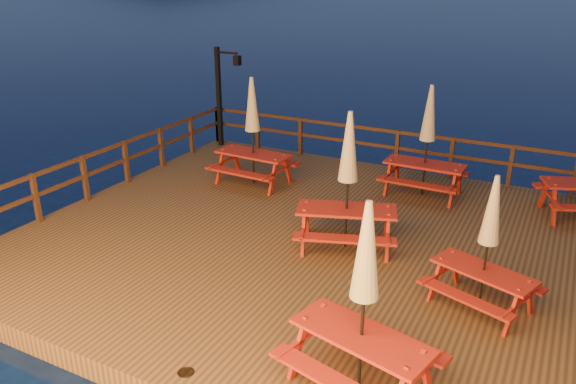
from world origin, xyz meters
name	(u,v)px	position (x,y,z in m)	size (l,w,h in m)	color
ground	(323,256)	(0.00, 0.00, 0.00)	(500.00, 500.00, 0.00)	black
deck	(323,247)	(0.00, 0.00, 0.20)	(12.00, 10.00, 0.40)	#452C16
deck_piles	(323,269)	(0.00, 0.00, -0.30)	(11.44, 9.44, 1.40)	#332210
railing	(357,177)	(0.00, 1.78, 1.16)	(11.80, 9.75, 1.10)	#332210
lamp_post	(223,88)	(-5.39, 4.55, 2.20)	(0.85, 0.18, 3.00)	black
picnic_table_0	(427,139)	(1.14, 3.34, 1.79)	(1.90, 1.57, 2.68)	maroon
picnic_table_1	(364,296)	(2.18, -3.73, 1.77)	(2.15, 1.91, 2.63)	maroon
picnic_table_3	(253,130)	(-2.90, 2.10, 1.81)	(1.97, 1.65, 2.72)	maroon
picnic_table_4	(488,242)	(3.26, -1.10, 1.58)	(1.94, 1.76, 2.28)	maroon
picnic_table_5	(348,179)	(0.52, -0.12, 1.82)	(2.33, 2.12, 2.74)	maroon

